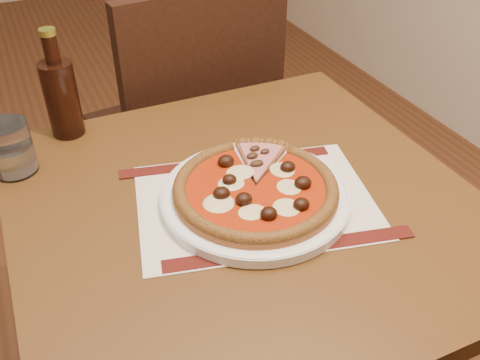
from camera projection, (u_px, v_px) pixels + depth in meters
name	position (u px, v px, depth m)	size (l,w,h in m)	color
table	(244.00, 242.00, 1.01)	(0.80, 0.80, 0.75)	#573314
chair_far	(190.00, 122.00, 1.56)	(0.51, 0.51, 0.97)	black
placemat	(255.00, 201.00, 0.94)	(0.41, 0.29, 0.00)	silver
plate	(255.00, 197.00, 0.94)	(0.33, 0.33, 0.02)	white
pizza	(256.00, 188.00, 0.93)	(0.29, 0.29, 0.04)	#935423
ham_slice	(266.00, 157.00, 1.01)	(0.12, 0.15, 0.02)	#935423
water_glass	(10.00, 148.00, 0.99)	(0.08, 0.08, 0.10)	white
bottle	(61.00, 95.00, 1.08)	(0.07, 0.07, 0.23)	black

